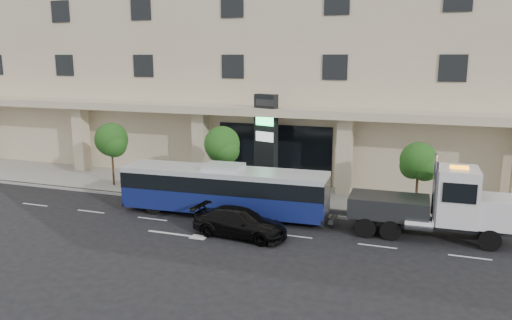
{
  "coord_description": "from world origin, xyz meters",
  "views": [
    {
      "loc": [
        9.91,
        -24.1,
        8.71
      ],
      "look_at": [
        0.77,
        2.0,
        2.93
      ],
      "focal_mm": 35.0,
      "sensor_mm": 36.0,
      "label": 1
    }
  ],
  "objects": [
    {
      "name": "tree_right",
      "position": [
        9.53,
        3.59,
        3.04
      ],
      "size": [
        2.1,
        2.0,
        4.04
      ],
      "color": "#422B19",
      "rests_on": "sidewalk"
    },
    {
      "name": "signage_pylon",
      "position": [
        0.04,
        6.01,
        3.29
      ],
      "size": [
        1.63,
        0.99,
        6.19
      ],
      "rotation": [
        0.0,
        0.0,
        -0.3
      ],
      "color": "black",
      "rests_on": "sidewalk"
    },
    {
      "name": "tree_mid",
      "position": [
        -1.97,
        3.59,
        3.26
      ],
      "size": [
        2.28,
        2.2,
        4.38
      ],
      "color": "#422B19",
      "rests_on": "sidewalk"
    },
    {
      "name": "city_bus",
      "position": [
        -0.58,
        0.45,
        1.48
      ],
      "size": [
        11.59,
        2.98,
        2.91
      ],
      "rotation": [
        0.0,
        0.0,
        0.05
      ],
      "color": "black",
      "rests_on": "ground"
    },
    {
      "name": "tow_truck",
      "position": [
        10.61,
        0.53,
        1.65
      ],
      "size": [
        8.81,
        2.39,
        4.01
      ],
      "rotation": [
        0.0,
        0.0,
        0.03
      ],
      "color": "#2D3033",
      "rests_on": "ground"
    },
    {
      "name": "curb",
      "position": [
        0.0,
        2.0,
        0.07
      ],
      "size": [
        120.0,
        0.3,
        0.15
      ],
      "primitive_type": "cube",
      "color": "gray",
      "rests_on": "ground"
    },
    {
      "name": "tree_left",
      "position": [
        -9.97,
        3.59,
        3.11
      ],
      "size": [
        2.27,
        2.2,
        4.22
      ],
      "color": "#422B19",
      "rests_on": "sidewalk"
    },
    {
      "name": "sidewalk",
      "position": [
        0.0,
        5.0,
        0.07
      ],
      "size": [
        120.0,
        6.0,
        0.15
      ],
      "primitive_type": "cube",
      "color": "gray",
      "rests_on": "ground"
    },
    {
      "name": "convention_center",
      "position": [
        -0.0,
        15.42,
        9.97
      ],
      "size": [
        60.0,
        17.6,
        20.0
      ],
      "color": "#C3B292",
      "rests_on": "ground"
    },
    {
      "name": "black_sedan",
      "position": [
        1.46,
        -2.35,
        0.69
      ],
      "size": [
        4.94,
        2.4,
        1.39
      ],
      "primitive_type": "imported",
      "rotation": [
        0.0,
        0.0,
        1.47
      ],
      "color": "black",
      "rests_on": "ground"
    },
    {
      "name": "ground",
      "position": [
        0.0,
        0.0,
        0.0
      ],
      "size": [
        120.0,
        120.0,
        0.0
      ],
      "primitive_type": "plane",
      "color": "black",
      "rests_on": "ground"
    }
  ]
}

